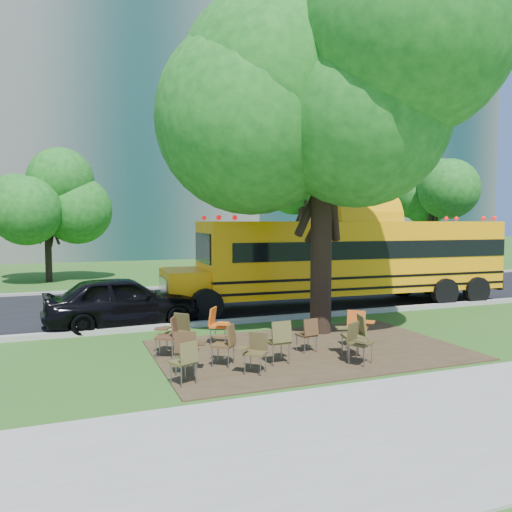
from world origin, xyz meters
name	(u,v)px	position (x,y,z in m)	size (l,w,h in m)	color
ground	(261,349)	(0.00, 0.00, 0.00)	(160.00, 160.00, 0.00)	#29531A
sidewalk	(391,432)	(0.00, -5.00, 0.02)	(60.00, 4.00, 0.04)	gray
dirt_patch	(309,350)	(1.00, -0.50, 0.01)	(7.00, 4.50, 0.03)	#382819
asphalt_road	(190,303)	(0.00, 7.00, 0.02)	(80.00, 8.00, 0.04)	black
kerb_near	(223,322)	(0.00, 3.00, 0.07)	(80.00, 0.25, 0.14)	gray
kerb_far	(168,288)	(0.00, 11.10, 0.07)	(80.00, 0.25, 0.14)	gray
building_main	(13,125)	(-8.00, 36.00, 11.00)	(38.00, 16.00, 22.00)	slate
building_right	(336,135)	(24.00, 38.00, 12.50)	(30.00, 16.00, 25.00)	slate
bg_tree_2	(47,197)	(-5.00, 16.00, 4.21)	(4.80, 4.80, 6.62)	black
bg_tree_3	(302,184)	(8.00, 14.00, 5.03)	(5.60, 5.60, 7.84)	black
bg_tree_4	(432,199)	(16.00, 13.00, 4.34)	(5.00, 5.00, 6.85)	black
main_tree	(322,114)	(2.11, 0.98, 5.81)	(7.20, 7.20, 9.42)	black
school_bus	(352,257)	(5.29, 4.54, 1.74)	(12.39, 3.25, 3.00)	#F59907
chair_0	(186,358)	(-2.24, -1.94, 0.52)	(0.57, 0.66, 0.84)	brown
chair_1	(187,348)	(-2.08, -1.36, 0.56)	(0.72, 0.57, 0.90)	#3F2A16
chair_2	(226,341)	(-1.20, -1.05, 0.55)	(0.60, 0.76, 0.89)	#513A1D
chair_3	(255,349)	(-0.81, -1.73, 0.51)	(0.71, 0.56, 0.82)	#4B3F20
chair_4	(280,337)	(-0.11, -1.34, 0.59)	(0.62, 0.59, 0.95)	#4F4922
chair_5	(358,339)	(1.41, -1.93, 0.55)	(0.60, 0.73, 0.89)	#41391C
chair_6	(355,331)	(1.67, -1.43, 0.59)	(0.56, 0.72, 0.95)	#504A22
chair_7	(358,324)	(2.19, -0.74, 0.57)	(0.80, 0.63, 0.93)	#CD5015
chair_8	(168,333)	(-2.17, 0.03, 0.57)	(0.59, 0.74, 0.92)	#4B2B1A
chair_9	(178,328)	(-1.87, 0.47, 0.55)	(0.76, 0.60, 0.88)	#41381C
chair_10	(217,322)	(-0.85, 0.72, 0.57)	(0.61, 0.78, 0.92)	#D05A16
chair_11	(309,331)	(0.88, -0.73, 0.51)	(0.55, 0.55, 0.82)	#4E331B
black_car	(123,301)	(-2.75, 3.80, 0.74)	(1.74, 4.33, 1.47)	black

